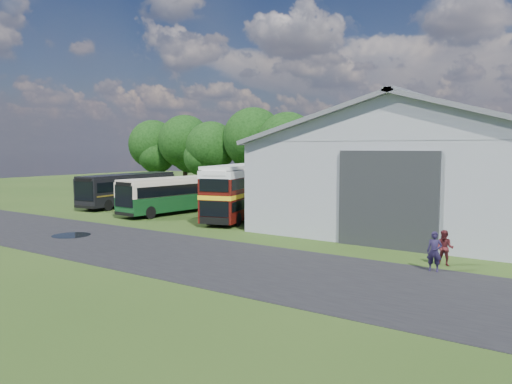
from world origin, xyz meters
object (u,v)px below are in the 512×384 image
Objects in this scene: visitor_a at (434,252)px; visitor_b at (445,248)px; storage_shed at (449,162)px; bus_dark_single at (128,189)px; bus_maroon_double at (240,192)px; bus_green_single at (178,194)px.

visitor_b is at bearing 80.02° from visitor_a.
storage_shed reaches higher than bus_dark_single.
visitor_a is (15.83, -7.70, -1.13)m from bus_maroon_double.
storage_shed reaches higher than visitor_a.
storage_shed is 2.37× the size of bus_dark_single.
storage_shed is at bearing 16.27° from bus_maroon_double.
bus_green_single is 23.06m from visitor_b.
bus_maroon_double is at bearing -147.79° from storage_shed.
visitor_b is (15.93, -6.41, -1.19)m from bus_maroon_double.
bus_dark_single reaches higher than visitor_a.
bus_dark_single is (-6.98, 1.04, 0.01)m from bus_green_single.
bus_green_single is 7.06m from bus_dark_single.
bus_dark_single is (-25.64, -6.75, -2.66)m from storage_shed.
bus_dark_single is (-13.17, 1.10, -0.46)m from bus_maroon_double.
bus_dark_single is at bearing 159.27° from bus_maroon_double.
bus_green_single is 6.66× the size of visitor_b.
visitor_a is at bearing -23.57° from bus_dark_single.
bus_dark_single is 30.32m from visitor_a.
visitor_a is 1.29m from visitor_b.
storage_shed reaches higher than visitor_b.
bus_dark_single is 30.06m from visitor_b.
bus_dark_single is 6.73× the size of visitor_b.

